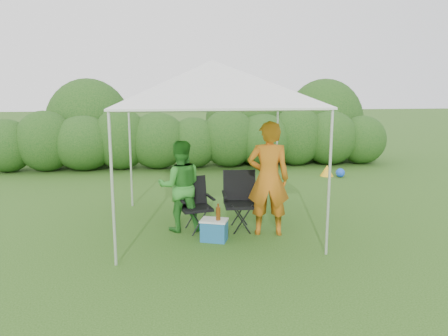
{
  "coord_description": "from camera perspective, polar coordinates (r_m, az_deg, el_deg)",
  "views": [
    {
      "loc": [
        -0.76,
        -6.78,
        2.44
      ],
      "look_at": [
        0.18,
        0.4,
        1.05
      ],
      "focal_mm": 35.0,
      "sensor_mm": 36.0,
      "label": 1
    }
  ],
  "objects": [
    {
      "name": "ground",
      "position": [
        7.24,
        -1.01,
        -8.82
      ],
      "size": [
        70.0,
        70.0,
        0.0
      ],
      "primitive_type": "plane",
      "color": "#355F1D"
    },
    {
      "name": "hedge",
      "position": [
        12.9,
        -4.01,
        3.65
      ],
      "size": [
        11.97,
        1.53,
        1.8
      ],
      "color": "#285119",
      "rests_on": "ground"
    },
    {
      "name": "canopy",
      "position": [
        7.32,
        -1.52,
        11.04
      ],
      "size": [
        3.1,
        3.1,
        2.83
      ],
      "color": "silver",
      "rests_on": "ground"
    },
    {
      "name": "chair_right",
      "position": [
        7.48,
        2.13,
        -3.71
      ],
      "size": [
        0.64,
        0.59,
        0.99
      ],
      "rotation": [
        0.0,
        0.0,
        -0.06
      ],
      "color": "black",
      "rests_on": "ground"
    },
    {
      "name": "chair_left",
      "position": [
        7.41,
        -3.91,
        -4.26
      ],
      "size": [
        0.64,
        0.6,
        0.9
      ],
      "rotation": [
        0.0,
        0.0,
        0.22
      ],
      "color": "black",
      "rests_on": "ground"
    },
    {
      "name": "man",
      "position": [
        7.11,
        5.81,
        -1.39
      ],
      "size": [
        0.75,
        0.55,
        1.87
      ],
      "primitive_type": "imported",
      "rotation": [
        0.0,
        0.0,
        2.98
      ],
      "color": "#C16616",
      "rests_on": "ground"
    },
    {
      "name": "woman",
      "position": [
        7.35,
        -5.74,
        -2.35
      ],
      "size": [
        0.76,
        0.6,
        1.53
      ],
      "primitive_type": "imported",
      "rotation": [
        0.0,
        0.0,
        3.17
      ],
      "color": "#32882C",
      "rests_on": "ground"
    },
    {
      "name": "cooler",
      "position": [
        6.98,
        -1.29,
        -8.08
      ],
      "size": [
        0.49,
        0.42,
        0.35
      ],
      "rotation": [
        0.0,
        0.0,
        -0.35
      ],
      "color": "#206195",
      "rests_on": "ground"
    },
    {
      "name": "bottle",
      "position": [
        6.85,
        -0.77,
        -5.75
      ],
      "size": [
        0.07,
        0.07,
        0.27
      ],
      "primitive_type": "cylinder",
      "color": "#592D0C",
      "rests_on": "cooler"
    },
    {
      "name": "lawn_toy",
      "position": [
        12.09,
        13.73,
        -0.4
      ],
      "size": [
        0.6,
        0.5,
        0.3
      ],
      "color": "yellow",
      "rests_on": "ground"
    }
  ]
}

